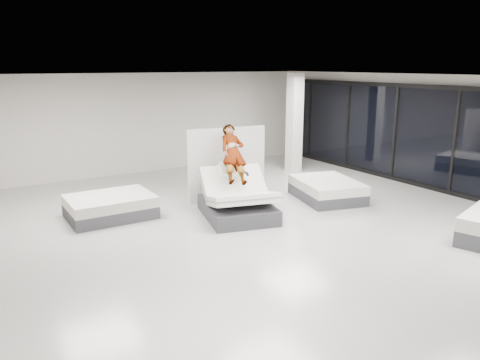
{
  "coord_description": "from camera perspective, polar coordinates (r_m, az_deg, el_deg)",
  "views": [
    {
      "loc": [
        -5.41,
        -7.54,
        3.47
      ],
      "look_at": [
        -0.25,
        0.93,
        1.0
      ],
      "focal_mm": 35.0,
      "sensor_mm": 36.0,
      "label": 1
    }
  ],
  "objects": [
    {
      "name": "hero_bed",
      "position": [
        10.83,
        -0.31,
        -2.61
      ],
      "size": [
        1.92,
        2.27,
        1.21
      ],
      "color": "#343439",
      "rests_on": "floor"
    },
    {
      "name": "flat_bed_left_far",
      "position": [
        11.25,
        -15.53,
        -3.14
      ],
      "size": [
        1.89,
        1.42,
        0.52
      ],
      "color": "#343439",
      "rests_on": "floor"
    },
    {
      "name": "room",
      "position": [
        9.47,
        4.23,
        2.55
      ],
      "size": [
        14.0,
        14.04,
        3.2
      ],
      "color": "#A8A59E",
      "rests_on": "ground"
    },
    {
      "name": "storefront_glazing",
      "position": [
        13.75,
        24.73,
        4.25
      ],
      "size": [
        0.12,
        13.4,
        2.92
      ],
      "color": "#222638",
      "rests_on": "floor"
    },
    {
      "name": "divider_panel",
      "position": [
        12.08,
        -1.58,
        1.92
      ],
      "size": [
        2.08,
        0.39,
        1.9
      ],
      "primitive_type": "cube",
      "rotation": [
        0.0,
        0.0,
        -0.14
      ],
      "color": "silver",
      "rests_on": "floor"
    },
    {
      "name": "remote",
      "position": [
        10.69,
        0.87,
        0.77
      ],
      "size": [
        0.08,
        0.15,
        0.08
      ],
      "primitive_type": "cube",
      "rotation": [
        0.35,
        0.0,
        -0.25
      ],
      "color": "black",
      "rests_on": "person"
    },
    {
      "name": "column",
      "position": [
        15.4,
        6.65,
        6.9
      ],
      "size": [
        0.4,
        0.4,
        3.2
      ],
      "primitive_type": "cube",
      "color": "silver",
      "rests_on": "floor"
    },
    {
      "name": "flat_bed_right_far",
      "position": [
        12.49,
        10.53,
        -1.17
      ],
      "size": [
        1.84,
        2.18,
        0.52
      ],
      "color": "#343439",
      "rests_on": "floor"
    },
    {
      "name": "person",
      "position": [
        10.92,
        -0.79,
        2.09
      ],
      "size": [
        0.95,
        1.58,
        1.44
      ],
      "primitive_type": "imported",
      "rotation": [
        0.8,
        0.0,
        -0.25
      ],
      "color": "slate",
      "rests_on": "hero_bed"
    }
  ]
}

